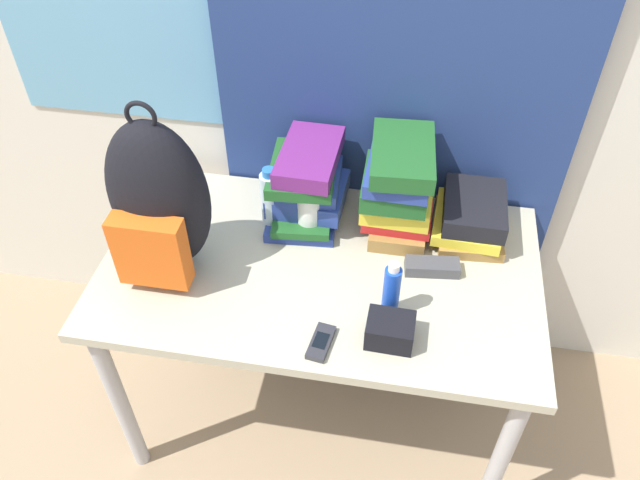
# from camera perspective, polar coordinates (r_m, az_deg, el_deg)

# --- Properties ---
(wall_back) EXTENTS (6.00, 0.06, 2.50)m
(wall_back) POSITION_cam_1_polar(r_m,az_deg,el_deg) (1.82, 2.36, 19.24)
(wall_back) COLOR silver
(wall_back) RESTS_ON ground_plane
(curtain_blue) EXTENTS (1.05, 0.04, 2.50)m
(curtain_blue) POSITION_cam_1_polar(r_m,az_deg,el_deg) (1.76, 7.47, 18.00)
(curtain_blue) COLOR navy
(curtain_blue) RESTS_ON ground_plane
(desk) EXTENTS (1.23, 0.71, 0.74)m
(desk) POSITION_cam_1_polar(r_m,az_deg,el_deg) (1.83, -0.00, -4.37)
(desk) COLOR #B7B299
(desk) RESTS_ON ground_plane
(backpack) EXTENTS (0.27, 0.23, 0.52)m
(backpack) POSITION_cam_1_polar(r_m,az_deg,el_deg) (1.67, -14.55, 3.36)
(backpack) COLOR black
(backpack) RESTS_ON desk
(book_stack_left) EXTENTS (0.24, 0.29, 0.24)m
(book_stack_left) POSITION_cam_1_polar(r_m,az_deg,el_deg) (1.84, -1.22, 5.04)
(book_stack_left) COLOR navy
(book_stack_left) RESTS_ON desk
(book_stack_center) EXTENTS (0.21, 0.29, 0.29)m
(book_stack_center) POSITION_cam_1_polar(r_m,az_deg,el_deg) (1.80, 7.22, 4.80)
(book_stack_center) COLOR olive
(book_stack_center) RESTS_ON desk
(book_stack_right) EXTENTS (0.21, 0.26, 0.13)m
(book_stack_right) POSITION_cam_1_polar(r_m,az_deg,el_deg) (1.87, 13.62, 2.05)
(book_stack_right) COLOR olive
(book_stack_right) RESTS_ON desk
(water_bottle) EXTENTS (0.06, 0.06, 0.22)m
(water_bottle) POSITION_cam_1_polar(r_m,az_deg,el_deg) (1.81, -4.53, 3.56)
(water_bottle) COLOR silver
(water_bottle) RESTS_ON desk
(sports_bottle) EXTENTS (0.08, 0.08, 0.23)m
(sports_bottle) POSITION_cam_1_polar(r_m,az_deg,el_deg) (1.79, -0.97, 3.21)
(sports_bottle) COLOR white
(sports_bottle) RESTS_ON desk
(sunscreen_bottle) EXTENTS (0.04, 0.04, 0.18)m
(sunscreen_bottle) POSITION_cam_1_polar(r_m,az_deg,el_deg) (1.59, 6.54, -4.62)
(sunscreen_bottle) COLOR blue
(sunscreen_bottle) RESTS_ON desk
(cell_phone) EXTENTS (0.06, 0.12, 0.02)m
(cell_phone) POSITION_cam_1_polar(r_m,az_deg,el_deg) (1.58, 0.08, -9.34)
(cell_phone) COLOR #2D2D33
(cell_phone) RESTS_ON desk
(sunglasses_case) EXTENTS (0.16, 0.07, 0.04)m
(sunglasses_case) POSITION_cam_1_polar(r_m,az_deg,el_deg) (1.76, 10.20, -2.44)
(sunglasses_case) COLOR #47474C
(sunglasses_case) RESTS_ON desk
(camera_pouch) EXTENTS (0.12, 0.10, 0.07)m
(camera_pouch) POSITION_cam_1_polar(r_m,az_deg,el_deg) (1.57, 6.43, -8.21)
(camera_pouch) COLOR black
(camera_pouch) RESTS_ON desk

